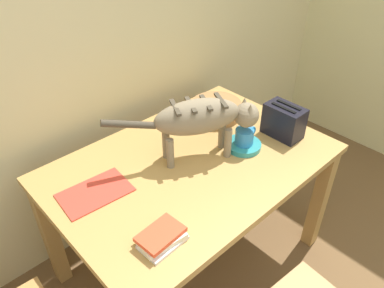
# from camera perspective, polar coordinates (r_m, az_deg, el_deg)

# --- Properties ---
(wall_rear) EXTENTS (4.52, 0.11, 2.50)m
(wall_rear) POSITION_cam_1_polar(r_m,az_deg,el_deg) (1.94, -16.19, 16.57)
(wall_rear) COLOR beige
(wall_rear) RESTS_ON ground_plane
(dining_table) EXTENTS (1.34, 0.91, 0.74)m
(dining_table) POSITION_cam_1_polar(r_m,az_deg,el_deg) (1.84, 0.00, -4.70)
(dining_table) COLOR #B48849
(dining_table) RESTS_ON ground_plane
(cat) EXTENTS (0.67, 0.37, 0.31)m
(cat) POSITION_cam_1_polar(r_m,az_deg,el_deg) (1.70, 1.79, 4.01)
(cat) COLOR #817057
(cat) RESTS_ON dining_table
(saucer_bowl) EXTENTS (0.18, 0.18, 0.03)m
(saucer_bowl) POSITION_cam_1_polar(r_m,az_deg,el_deg) (1.88, 7.90, -0.19)
(saucer_bowl) COLOR teal
(saucer_bowl) RESTS_ON dining_table
(coffee_mug) EXTENTS (0.13, 0.09, 0.08)m
(coffee_mug) POSITION_cam_1_polar(r_m,az_deg,el_deg) (1.86, 8.09, 1.17)
(coffee_mug) COLOR #2B7CBF
(coffee_mug) RESTS_ON saucer_bowl
(magazine) EXTENTS (0.31, 0.21, 0.01)m
(magazine) POSITION_cam_1_polar(r_m,az_deg,el_deg) (1.67, -14.65, -7.22)
(magazine) COLOR red
(magazine) RESTS_ON dining_table
(book_stack) EXTENTS (0.18, 0.13, 0.05)m
(book_stack) POSITION_cam_1_polar(r_m,az_deg,el_deg) (1.42, -4.74, -14.14)
(book_stack) COLOR silver
(book_stack) RESTS_ON dining_table
(wicker_basket) EXTENTS (0.28, 0.28, 0.08)m
(wicker_basket) POSITION_cam_1_polar(r_m,az_deg,el_deg) (2.11, 3.72, 5.37)
(wicker_basket) COLOR #9D6C3F
(wicker_basket) RESTS_ON dining_table
(toaster) EXTENTS (0.12, 0.20, 0.18)m
(toaster) POSITION_cam_1_polar(r_m,az_deg,el_deg) (1.98, 13.91, 3.44)
(toaster) COLOR black
(toaster) RESTS_ON dining_table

